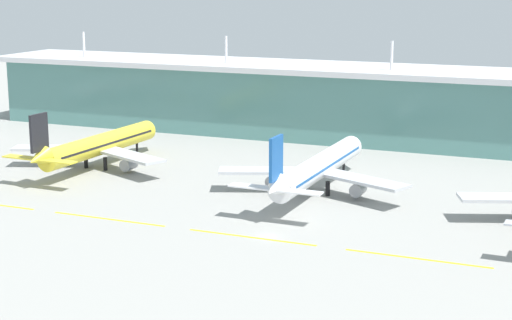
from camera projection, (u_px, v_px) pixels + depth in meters
The scene contains 7 objects.
ground_plane at pixel (268, 237), 170.19m from camera, with size 600.00×600.00×0.00m, color gray.
terminal_building at pixel (394, 105), 264.64m from camera, with size 288.00×34.00×32.69m.
airliner_near_middle at pixel (98, 145), 229.94m from camera, with size 48.77×58.51×18.90m.
airliner_center at pixel (317, 168), 203.25m from camera, with size 48.80×63.41×18.90m.
taxiway_stripe_mid_west at pixel (109, 219), 182.64m from camera, with size 28.00×0.70×0.04m, color yellow.
taxiway_stripe_centre at pixel (251, 237), 169.86m from camera, with size 28.00×0.70×0.04m, color yellow.
taxiway_stripe_mid_east at pixel (417, 259), 157.08m from camera, with size 28.00×0.70×0.04m, color yellow.
Camera 1 is at (60.40, -151.21, 52.00)m, focal length 58.56 mm.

